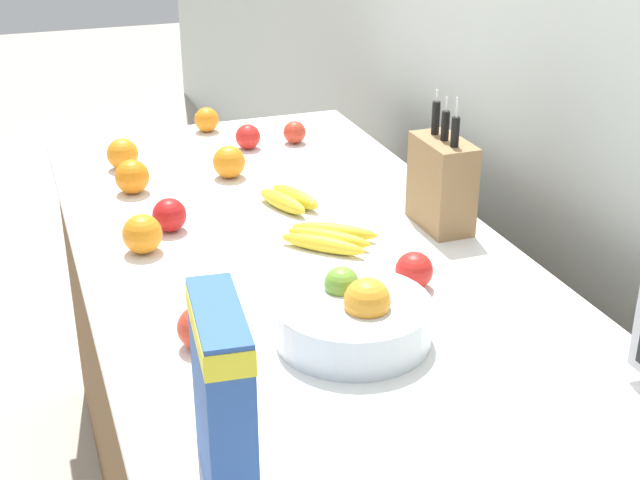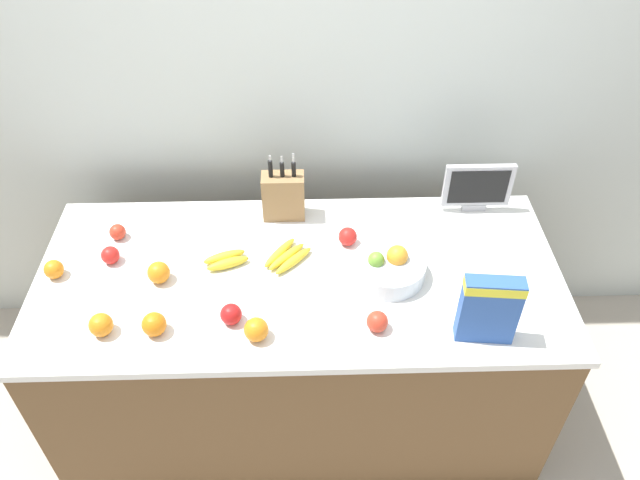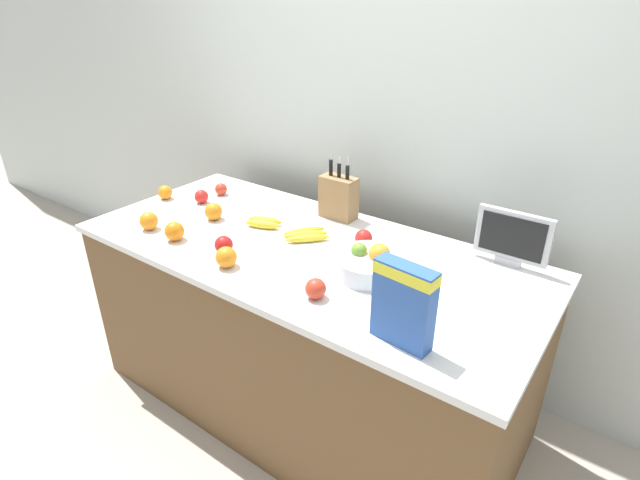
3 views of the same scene
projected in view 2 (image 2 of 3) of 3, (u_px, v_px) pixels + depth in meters
name	position (u px, v px, depth m)	size (l,w,h in m)	color
ground_plane	(303.00, 402.00, 2.95)	(14.00, 14.00, 0.00)	#B2A899
wall_back	(296.00, 84.00, 2.57)	(9.00, 0.06, 2.60)	silver
counter	(301.00, 344.00, 2.66)	(2.00, 0.90, 0.86)	brown
knife_block	(283.00, 196.00, 2.56)	(0.17, 0.09, 0.31)	#937047
small_monitor	(478.00, 187.00, 2.57)	(0.28, 0.03, 0.23)	#B7B7BC
cereal_box	(490.00, 307.00, 2.04)	(0.20, 0.08, 0.27)	#2D56A8
fruit_bowl	(389.00, 267.00, 2.33)	(0.27, 0.27, 0.13)	silver
banana_bunch_left	(226.00, 260.00, 2.39)	(0.19, 0.13, 0.04)	yellow
banana_bunch_right	(287.00, 257.00, 2.41)	(0.20, 0.22, 0.03)	yellow
apple_leftmost	(110.00, 255.00, 2.39)	(0.07, 0.07, 0.07)	red
apple_front	(231.00, 314.00, 2.17)	(0.08, 0.08, 0.08)	red
apple_near_bananas	(118.00, 232.00, 2.50)	(0.06, 0.06, 0.06)	red
apple_rear	(377.00, 322.00, 2.14)	(0.08, 0.08, 0.08)	red
apple_rightmost	(348.00, 237.00, 2.47)	(0.07, 0.07, 0.07)	red
orange_by_cereal	(54.00, 269.00, 2.33)	(0.07, 0.07, 0.07)	orange
orange_mid_left	(154.00, 324.00, 2.13)	(0.08, 0.08, 0.08)	orange
orange_front_right	(256.00, 330.00, 2.11)	(0.08, 0.08, 0.08)	orange
orange_front_center	(101.00, 325.00, 2.13)	(0.08, 0.08, 0.08)	orange
orange_near_bowl	(159.00, 272.00, 2.31)	(0.08, 0.08, 0.08)	orange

